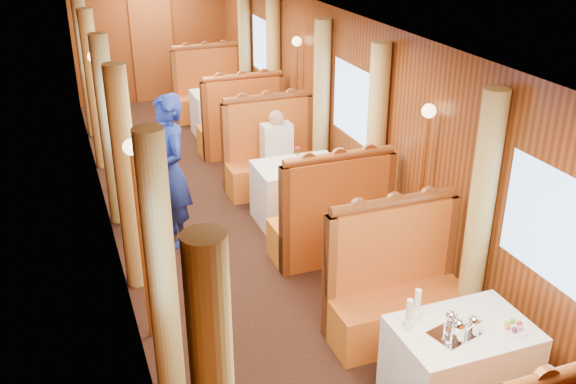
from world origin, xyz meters
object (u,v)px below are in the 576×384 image
table_far (224,113)px  banquette_mid_fwd (331,224)px  table_near (459,366)px  table_mid (298,193)px  teapot_right (473,328)px  rose_vase_far (221,81)px  banquette_far_aft (210,95)px  tea_tray (454,334)px  fruit_plate (513,327)px  banquette_far_fwd (241,128)px  teapot_left (458,333)px  rose_vase_mid (298,152)px  banquette_near_aft (396,293)px  banquette_mid_aft (272,161)px  steward (170,171)px  teapot_back (451,322)px  passenger (277,145)px

table_far → banquette_mid_fwd: bearing=-90.0°
table_near → banquette_mid_fwd: size_ratio=0.78×
table_mid → banquette_mid_fwd: size_ratio=0.78×
teapot_right → rose_vase_far: rose_vase_far is taller
banquette_far_aft → tea_tray: size_ratio=3.94×
banquette_mid_fwd → tea_tray: banquette_mid_fwd is taller
teapot_right → table_far: bearing=80.2°
table_far → fruit_plate: (0.33, -7.15, 0.39)m
table_far → banquette_far_fwd: 1.02m
fruit_plate → teapot_right: bearing=171.0°
table_mid → teapot_left: (-0.15, -3.62, 0.45)m
banquette_far_fwd → tea_tray: 6.05m
fruit_plate → banquette_far_fwd: bearing=93.1°
rose_vase_mid → banquette_far_fwd: bearing=89.6°
tea_tray → teapot_right: size_ratio=2.16×
banquette_near_aft → rose_vase_far: bearing=90.4°
banquette_far_aft → teapot_right: 8.12m
fruit_plate → banquette_mid_aft: bearing=94.1°
rose_vase_far → table_near: bearing=-89.7°
banquette_mid_aft → tea_tray: bearing=-91.6°
banquette_mid_aft → banquette_mid_fwd: bearing=-90.0°
banquette_mid_aft → steward: steward is taller
teapot_right → rose_vase_far: (-0.04, 7.11, 0.11)m
banquette_far_fwd → teapot_left: bearing=-91.4°
rose_vase_far → table_far: bearing=-20.7°
banquette_mid_fwd → banquette_mid_aft: 2.03m
table_far → tea_tray: (-0.13, -7.05, 0.38)m
teapot_left → rose_vase_mid: size_ratio=0.49×
banquette_mid_aft → table_far: size_ratio=1.28×
steward → banquette_far_fwd: bearing=138.2°
teapot_back → fruit_plate: size_ratio=0.69×
table_near → passenger: passenger is taller
table_mid → banquette_mid_fwd: bearing=-90.0°
tea_tray → teapot_back: size_ratio=2.24×
table_near → passenger: (-0.00, 4.26, 0.37)m
table_near → tea_tray: tea_tray is taller
banquette_far_fwd → teapot_left: 6.12m
banquette_near_aft → table_mid: 2.49m
table_far → table_near: bearing=-90.0°
banquette_mid_aft → rose_vase_far: bearing=90.9°
teapot_left → passenger: passenger is taller
banquette_far_fwd → banquette_far_aft: 2.03m
banquette_mid_aft → fruit_plate: banquette_mid_aft is taller
table_mid → tea_tray: tea_tray is taller
teapot_left → banquette_mid_aft: bearing=98.7°
table_near → teapot_left: 0.49m
banquette_far_aft → teapot_right: bearing=-90.0°
banquette_far_fwd → teapot_left: size_ratio=7.57×
rose_vase_mid → tea_tray: bearing=-91.8°
banquette_mid_aft → table_far: 2.49m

